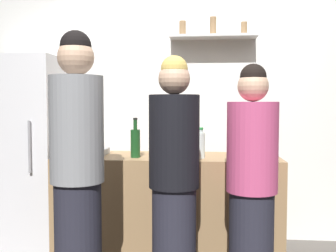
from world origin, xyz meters
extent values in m
cube|color=white|center=(0.00, 1.25, 1.30)|extent=(4.80, 0.10, 2.60)
cube|color=silver|center=(0.18, 1.09, 1.99)|extent=(0.83, 0.22, 0.02)
cylinder|color=olive|center=(-0.11, 1.09, 2.07)|extent=(0.06, 0.06, 0.14)
cylinder|color=olive|center=(0.18, 1.09, 2.08)|extent=(0.06, 0.06, 0.17)
cylinder|color=olive|center=(0.47, 1.09, 2.06)|extent=(0.06, 0.06, 0.12)
cube|color=white|center=(-1.57, 0.85, 0.89)|extent=(0.67, 0.65, 1.78)
cylinder|color=#99999E|center=(-1.39, 0.51, 0.98)|extent=(0.02, 0.02, 0.45)
cube|color=#9E7A51|center=(-0.20, 0.55, 0.46)|extent=(1.84, 0.60, 0.91)
cube|color=gray|center=(-0.90, 0.56, 0.94)|extent=(0.34, 0.24, 0.05)
cylinder|color=#B2B2B7|center=(-0.24, 0.70, 0.97)|extent=(0.09, 0.09, 0.11)
cylinder|color=silver|center=(-0.23, 0.69, 1.04)|extent=(0.01, 0.01, 0.19)
cylinder|color=silver|center=(-0.23, 0.70, 1.03)|extent=(0.01, 0.04, 0.17)
cylinder|color=silver|center=(-0.24, 0.72, 1.03)|extent=(0.01, 0.01, 0.16)
cylinder|color=silver|center=(-0.24, 0.69, 1.03)|extent=(0.02, 0.01, 0.17)
cylinder|color=silver|center=(-0.24, 0.70, 1.03)|extent=(0.01, 0.03, 0.18)
cylinder|color=silver|center=(-0.23, 0.68, 1.04)|extent=(0.01, 0.01, 0.18)
cylinder|color=#B2BFB2|center=(0.47, 0.36, 1.02)|extent=(0.08, 0.08, 0.21)
cylinder|color=#B2BFB2|center=(0.47, 0.36, 1.17)|extent=(0.03, 0.03, 0.09)
cylinder|color=#333333|center=(0.47, 0.36, 1.22)|extent=(0.04, 0.04, 0.02)
cylinder|color=#19471E|center=(-0.46, 0.42, 1.03)|extent=(0.08, 0.08, 0.23)
cylinder|color=#19471E|center=(-0.46, 0.42, 1.18)|extent=(0.03, 0.03, 0.08)
cylinder|color=black|center=(-0.46, 0.42, 1.23)|extent=(0.04, 0.04, 0.02)
cylinder|color=#472814|center=(-0.22, 0.49, 1.02)|extent=(0.07, 0.07, 0.21)
cylinder|color=#472814|center=(-0.22, 0.49, 1.17)|extent=(0.03, 0.03, 0.10)
cylinder|color=maroon|center=(-0.22, 0.49, 1.23)|extent=(0.03, 0.03, 0.02)
cylinder|color=black|center=(0.56, 0.59, 1.01)|extent=(0.07, 0.07, 0.20)
cylinder|color=black|center=(0.56, 0.59, 1.16)|extent=(0.03, 0.03, 0.09)
cylinder|color=gold|center=(0.56, 0.59, 1.21)|extent=(0.03, 0.03, 0.02)
cylinder|color=silver|center=(0.07, 0.43, 1.01)|extent=(0.08, 0.08, 0.20)
cylinder|color=silver|center=(0.07, 0.43, 1.13)|extent=(0.04, 0.04, 0.03)
cylinder|color=#268C3F|center=(0.07, 0.43, 1.15)|extent=(0.05, 0.05, 0.02)
cylinder|color=#262633|center=(0.42, -0.05, 0.38)|extent=(0.30, 0.30, 0.76)
cylinder|color=#D14C7F|center=(0.42, -0.05, 1.06)|extent=(0.34, 0.34, 0.60)
sphere|color=#D8AD8C|center=(0.42, -0.05, 1.46)|extent=(0.21, 0.21, 0.21)
sphere|color=black|center=(0.42, -0.05, 1.53)|extent=(0.17, 0.17, 0.17)
cylinder|color=#262633|center=(-0.71, -0.28, 0.43)|extent=(0.30, 0.30, 0.85)
cylinder|color=gray|center=(-0.71, -0.28, 1.19)|extent=(0.34, 0.34, 0.67)
sphere|color=#D8AD8C|center=(-0.71, -0.28, 1.64)|extent=(0.23, 0.23, 0.23)
sphere|color=black|center=(-0.71, -0.28, 1.71)|extent=(0.20, 0.20, 0.20)
cylinder|color=#262633|center=(-0.10, -0.08, 0.39)|extent=(0.30, 0.30, 0.79)
cylinder|color=black|center=(-0.10, -0.08, 1.10)|extent=(0.34, 0.34, 0.62)
sphere|color=#D8AD8C|center=(-0.10, -0.08, 1.51)|extent=(0.21, 0.21, 0.21)
sphere|color=#D8B759|center=(-0.10, -0.08, 1.58)|extent=(0.18, 0.18, 0.18)
camera|label=1|loc=(0.09, -2.67, 1.35)|focal=41.45mm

